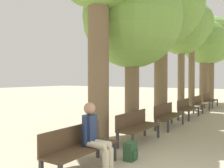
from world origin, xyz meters
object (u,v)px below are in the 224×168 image
tree_row_4 (192,25)px  backpack (130,151)px  tree_row_6 (210,41)px  bench_row_0 (78,145)px  person_seated (94,134)px  bench_row_2 (168,114)px  bench_row_4 (200,103)px  tree_row_5 (204,43)px  bench_row_3 (187,107)px  tree_row_2 (161,5)px  tree_row_3 (181,29)px  bench_row_1 (136,125)px  tree_row_1 (132,19)px  bench_row_5 (210,99)px

tree_row_4 → backpack: tree_row_4 is taller
tree_row_6 → backpack: 15.53m
bench_row_0 → person_seated: (0.23, 0.20, 0.20)m
bench_row_0 → person_seated: size_ratio=1.33×
backpack → bench_row_2: bearing=98.5°
bench_row_4 → tree_row_5: tree_row_5 is taller
bench_row_3 → tree_row_6: size_ratio=0.27×
bench_row_0 → tree_row_2: tree_row_2 is taller
tree_row_3 → backpack: tree_row_3 is taller
tree_row_2 → tree_row_5: bearing=90.0°
tree_row_4 → tree_row_5: 3.07m
backpack → person_seated: bearing=-112.6°
bench_row_1 → bench_row_4: size_ratio=1.00×
bench_row_1 → bench_row_2: same height
bench_row_4 → tree_row_3: size_ratio=0.30×
tree_row_2 → tree_row_6: bearing=90.0°
bench_row_0 → person_seated: 0.36m
tree_row_1 → tree_row_3: bearing=90.0°
bench_row_1 → tree_row_1: tree_row_1 is taller
bench_row_1 → bench_row_3: 4.88m
bench_row_4 → bench_row_1: bearing=-90.0°
tree_row_4 → bench_row_5: bearing=65.8°
bench_row_2 → person_seated: 4.70m
bench_row_4 → person_seated: 9.57m
bench_row_0 → tree_row_6: (-0.68, 15.89, 4.01)m
bench_row_2 → tree_row_6: 11.73m
bench_row_4 → tree_row_3: 3.93m
bench_row_5 → tree_row_6: tree_row_6 is taller
tree_row_2 → person_seated: (0.92, -5.78, -4.03)m
bench_row_3 → tree_row_3: tree_row_3 is taller
bench_row_3 → tree_row_4: 5.48m
bench_row_2 → tree_row_2: size_ratio=0.26×
tree_row_3 → bench_row_1: bearing=-83.8°
person_seated → backpack: 1.01m
tree_row_1 → tree_row_4: size_ratio=0.87×
bench_row_4 → tree_row_6: 7.35m
tree_row_1 → tree_row_5: bearing=90.0°
person_seated → tree_row_6: bearing=93.3°
bench_row_1 → bench_row_3: bearing=90.0°
tree_row_6 → person_seated: size_ratio=4.95×
tree_row_4 → person_seated: bearing=-85.0°
bench_row_0 → backpack: bench_row_0 is taller
tree_row_5 → bench_row_4: bearing=-80.1°
bench_row_0 → tree_row_4: bearing=93.7°
bench_row_0 → bench_row_4: 9.76m
tree_row_6 → backpack: size_ratio=16.36×
bench_row_4 → tree_row_5: 5.38m
bench_row_1 → bench_row_2: bearing=90.0°
tree_row_6 → tree_row_2: bearing=-90.0°
bench_row_1 → tree_row_5: (-0.68, 11.24, 3.62)m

